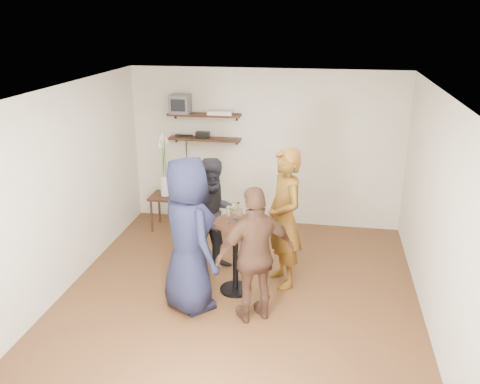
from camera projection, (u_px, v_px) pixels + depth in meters
The scene contains 18 objects.
room at pixel (239, 201), 6.07m from camera, with size 4.58×5.08×2.68m.
shelf_upper at pixel (204, 115), 8.25m from camera, with size 1.20×0.25×0.04m, color black.
shelf_lower at pixel (205, 139), 8.39m from camera, with size 1.20×0.25×0.04m, color black.
crt_monitor at pixel (180, 104), 8.26m from camera, with size 0.32×0.30×0.30m, color #59595B.
dvd_deck at pixel (221, 112), 8.19m from camera, with size 0.40×0.24×0.06m, color silver.
radio at pixel (203, 135), 8.37m from camera, with size 0.22×0.10×0.10m, color black.
power_strip at pixel (184, 135), 8.48m from camera, with size 0.30×0.05×0.03m, color black.
side_table at pixel (166, 201), 8.39m from camera, with size 0.49×0.49×0.58m.
vase_lilies at pixel (165, 175), 8.24m from camera, with size 0.20×0.21×1.08m.
drinks_table at pixel (235, 247), 6.42m from camera, with size 0.53×0.53×0.98m.
wine_glass_fl at pixel (229, 212), 6.23m from camera, with size 0.07×0.07×0.20m.
wine_glass_fr at pixel (240, 212), 6.21m from camera, with size 0.07×0.07×0.21m.
wine_glass_bl at pixel (235, 208), 6.32m from camera, with size 0.07×0.07×0.22m.
wine_glass_br at pixel (237, 210), 6.26m from camera, with size 0.07×0.07×0.21m.
person_plaid at pixel (284, 218), 6.52m from camera, with size 0.68×0.44×1.85m, color #B92F15.
person_dark at pixel (215, 215), 6.92m from camera, with size 0.79×0.61×1.62m, color black.
person_navy at pixel (188, 235), 5.97m from camera, with size 0.93×0.60×1.90m, color black.
person_brown at pixel (256, 255), 5.77m from camera, with size 0.96×0.40×1.64m, color #452A1D.
Camera 1 is at (0.99, -5.60, 3.43)m, focal length 38.00 mm.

